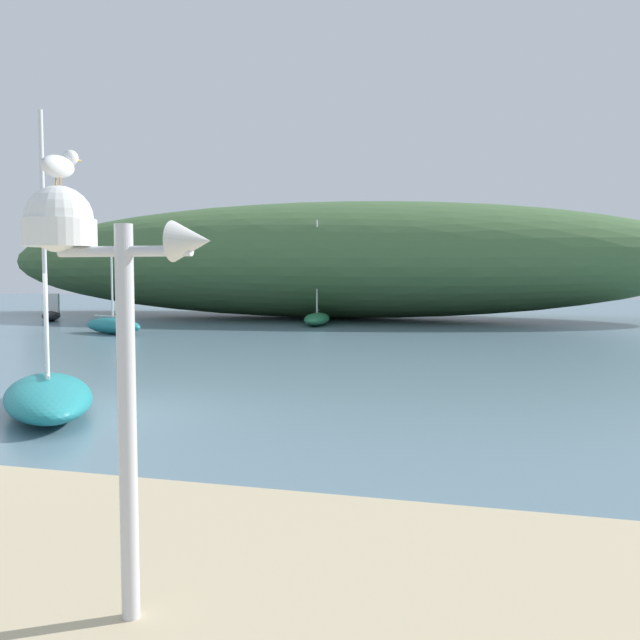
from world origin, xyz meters
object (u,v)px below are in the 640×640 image
(seagull_on_radar, at_px, (60,164))
(sailboat_outer_mooring, at_px, (48,395))
(motorboat_near_shore, at_px, (51,311))
(sailboat_east_reach, at_px, (113,325))
(sailboat_far_right, at_px, (317,318))
(mast_structure, at_px, (86,266))

(seagull_on_radar, xyz_separation_m, sailboat_outer_mooring, (-4.93, 6.33, -2.88))
(seagull_on_radar, relative_size, motorboat_near_shore, 0.13)
(sailboat_east_reach, bearing_deg, sailboat_far_right, 45.14)
(mast_structure, distance_m, sailboat_east_reach, 24.52)
(motorboat_near_shore, bearing_deg, mast_structure, -52.91)
(mast_structure, relative_size, motorboat_near_shore, 1.04)
(sailboat_far_right, height_order, motorboat_near_shore, sailboat_far_right)
(seagull_on_radar, bearing_deg, mast_structure, -5.22)
(seagull_on_radar, bearing_deg, sailboat_east_reach, 121.36)
(mast_structure, relative_size, sailboat_outer_mooring, 0.54)
(mast_structure, bearing_deg, sailboat_east_reach, 121.73)
(mast_structure, xyz_separation_m, seagull_on_radar, (-0.20, 0.02, 0.67))
(mast_structure, relative_size, seagull_on_radar, 7.98)
(mast_structure, height_order, sailboat_far_right, sailboat_far_right)
(sailboat_outer_mooring, distance_m, motorboat_near_shore, 25.63)
(seagull_on_radar, distance_m, sailboat_far_right, 28.39)
(sailboat_outer_mooring, bearing_deg, seagull_on_radar, -52.10)
(sailboat_east_reach, relative_size, motorboat_near_shore, 1.25)
(sailboat_outer_mooring, bearing_deg, sailboat_east_reach, 118.16)
(sailboat_outer_mooring, bearing_deg, motorboat_near_shore, 126.51)
(sailboat_east_reach, distance_m, sailboat_far_right, 9.72)
(mast_structure, distance_m, sailboat_far_right, 28.38)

